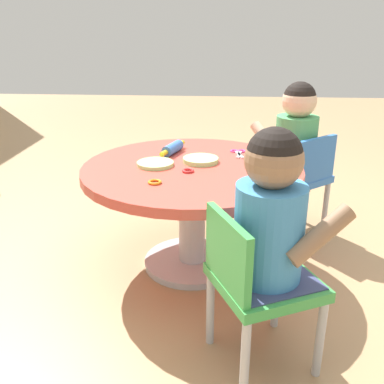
% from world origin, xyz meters
% --- Properties ---
extents(ground_plane, '(10.00, 10.00, 0.00)m').
position_xyz_m(ground_plane, '(0.00, 0.00, 0.00)').
color(ground_plane, tan).
extents(craft_table, '(0.95, 0.95, 0.48)m').
position_xyz_m(craft_table, '(0.00, 0.00, 0.38)').
color(craft_table, silver).
rests_on(craft_table, ground).
extents(child_chair_left, '(0.40, 0.40, 0.54)m').
position_xyz_m(child_chair_left, '(-0.61, -0.24, 0.31)').
color(child_chair_left, '#B7B7BC').
rests_on(child_chair_left, ground).
extents(seated_child_left, '(0.39, 0.43, 0.51)m').
position_xyz_m(seated_child_left, '(-0.59, -0.28, 0.53)').
color(seated_child_left, '#3F4772').
rests_on(seated_child_left, ground).
extents(child_chair_right, '(0.42, 0.42, 0.54)m').
position_xyz_m(child_chair_right, '(0.39, -0.52, 0.31)').
color(child_chair_right, '#B7B7BC').
rests_on(child_chair_right, ground).
extents(seated_child_right, '(0.44, 0.43, 0.51)m').
position_xyz_m(seated_child_right, '(0.42, -0.50, 0.53)').
color(seated_child_right, '#3F4772').
rests_on(seated_child_right, ground).
extents(rolling_pin, '(0.22, 0.09, 0.05)m').
position_xyz_m(rolling_pin, '(0.18, 0.10, 0.51)').
color(rolling_pin, '#3F72CC').
rests_on(rolling_pin, craft_table).
extents(craft_scissors, '(0.14, 0.08, 0.01)m').
position_xyz_m(craft_scissors, '(0.21, -0.20, 0.49)').
color(craft_scissors, silver).
rests_on(craft_scissors, craft_table).
extents(playdough_blob_0, '(0.16, 0.16, 0.02)m').
position_xyz_m(playdough_blob_0, '(0.06, -0.03, 0.49)').
color(playdough_blob_0, '#B2E58C').
rests_on(playdough_blob_0, craft_table).
extents(playdough_blob_1, '(0.16, 0.16, 0.02)m').
position_xyz_m(playdough_blob_1, '(-0.01, 0.16, 0.49)').
color(playdough_blob_1, '#B2E58C').
rests_on(playdough_blob_1, craft_table).
extents(cookie_cutter_0, '(0.05, 0.05, 0.01)m').
position_xyz_m(cookie_cutter_0, '(-0.08, 0.01, 0.49)').
color(cookie_cutter_0, red).
rests_on(cookie_cutter_0, craft_table).
extents(cookie_cutter_1, '(0.05, 0.05, 0.01)m').
position_xyz_m(cookie_cutter_1, '(-0.23, 0.13, 0.49)').
color(cookie_cutter_1, orange).
rests_on(cookie_cutter_1, craft_table).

